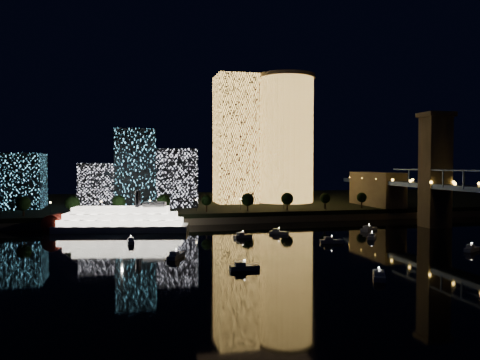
% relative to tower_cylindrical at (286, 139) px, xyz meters
% --- Properties ---
extents(ground, '(520.00, 520.00, 0.00)m').
position_rel_tower_cylindrical_xyz_m(ground, '(-24.29, -132.60, -42.35)').
color(ground, black).
rests_on(ground, ground).
extents(far_bank, '(420.00, 160.00, 5.00)m').
position_rel_tower_cylindrical_xyz_m(far_bank, '(-24.29, 27.40, -39.85)').
color(far_bank, black).
rests_on(far_bank, ground).
extents(seawall, '(420.00, 6.00, 3.00)m').
position_rel_tower_cylindrical_xyz_m(seawall, '(-24.29, -50.60, -40.85)').
color(seawall, '#6B5E4C').
rests_on(seawall, ground).
extents(tower_cylindrical, '(34.00, 34.00, 74.44)m').
position_rel_tower_cylindrical_xyz_m(tower_cylindrical, '(0.00, 0.00, 0.00)').
color(tower_cylindrical, '#FFB951').
rests_on(tower_cylindrical, far_bank).
extents(tower_rectangular, '(23.12, 23.12, 73.57)m').
position_rel_tower_cylindrical_xyz_m(tower_rectangular, '(-29.47, 3.42, -0.56)').
color(tower_rectangular, '#FFB951').
rests_on(tower_rectangular, far_bank).
extents(midrise_blocks, '(97.27, 34.00, 40.07)m').
position_rel_tower_cylindrical_xyz_m(midrise_blocks, '(-96.27, -11.68, -21.37)').
color(midrise_blocks, white).
rests_on(midrise_blocks, far_bank).
extents(riverboat, '(58.75, 22.41, 17.36)m').
position_rel_tower_cylindrical_xyz_m(riverboat, '(-95.23, -65.31, -37.89)').
color(riverboat, silver).
rests_on(riverboat, ground).
extents(motorboats, '(109.82, 82.06, 2.78)m').
position_rel_tower_cylindrical_xyz_m(motorboats, '(-32.01, -114.95, -41.53)').
color(motorboats, silver).
rests_on(motorboats, ground).
extents(esplanade_trees, '(165.69, 6.57, 8.78)m').
position_rel_tower_cylindrical_xyz_m(esplanade_trees, '(-63.89, -44.60, -31.88)').
color(esplanade_trees, black).
rests_on(esplanade_trees, far_bank).
extents(street_lamps, '(132.70, 0.70, 5.65)m').
position_rel_tower_cylindrical_xyz_m(street_lamps, '(-58.29, -38.60, -33.32)').
color(street_lamps, black).
rests_on(street_lamps, far_bank).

